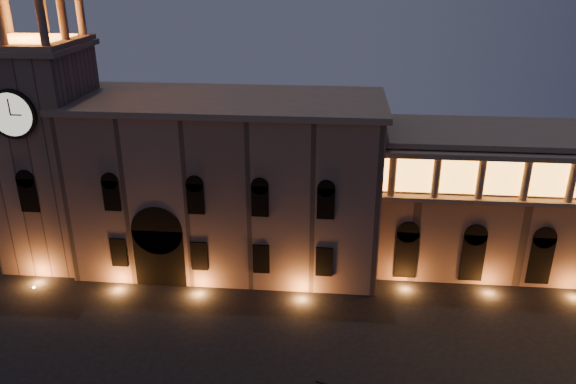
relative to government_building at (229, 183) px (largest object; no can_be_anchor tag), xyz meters
name	(u,v)px	position (x,y,z in m)	size (l,w,h in m)	color
government_building	(229,183)	(0.00, 0.00, 0.00)	(30.80, 12.80, 17.60)	#785C4F
clock_tower	(45,146)	(-18.42, -0.95, 3.73)	(9.80, 9.80, 32.40)	#785C4F
colonnade_wing	(565,200)	(34.08, 1.99, -1.44)	(40.60, 11.50, 14.50)	brown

